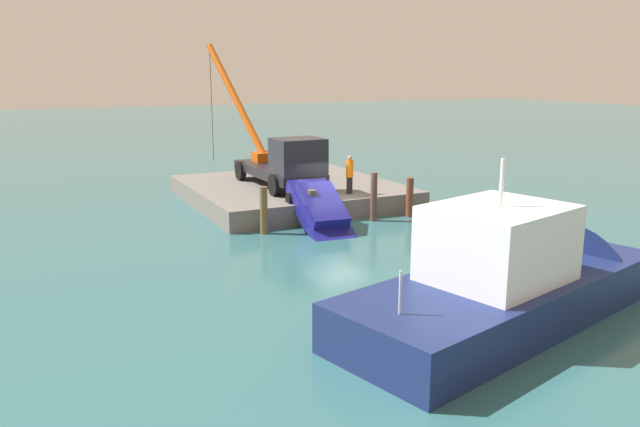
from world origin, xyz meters
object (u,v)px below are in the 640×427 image
dock_worker (350,174)px  moored_yacht (539,285)px  crane_truck (282,160)px  salvaged_car (322,214)px

dock_worker → moored_yacht: 12.87m
crane_truck → dock_worker: size_ratio=6.08×
salvaged_car → moored_yacht: moored_yacht is taller
dock_worker → salvaged_car: size_ratio=0.39×
crane_truck → moored_yacht: 15.67m
salvaged_car → moored_yacht: 10.54m
crane_truck → moored_yacht: crane_truck is taller
dock_worker → salvaged_car: bearing=-47.7°
dock_worker → moored_yacht: (12.77, -0.88, -1.26)m
crane_truck → salvaged_car: crane_truck is taller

